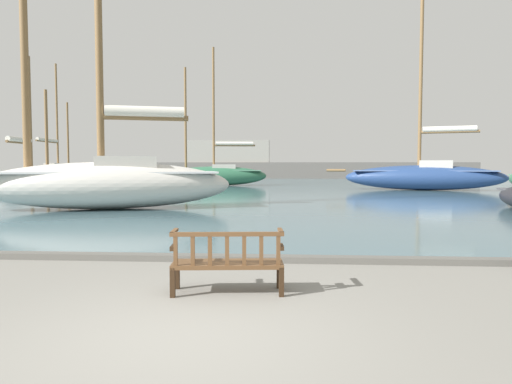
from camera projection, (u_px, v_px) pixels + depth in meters
ground_plane at (182, 334)px, 5.00m from camera, size 160.00×160.00×0.00m
harbor_water at (276, 183)px, 48.83m from camera, size 100.00×80.00×0.08m
quay_edge_kerb at (227, 258)px, 8.83m from camera, size 40.00×0.30×0.12m
park_bench at (228, 261)px, 6.58m from camera, size 1.64×0.67×0.92m
sailboat_nearest_port at (217, 174)px, 41.51m from camera, size 9.37×3.39×12.44m
sailboat_outer_starboard at (424, 175)px, 33.73m from camera, size 12.76×5.52×13.94m
sailboat_outer_port at (108, 180)px, 18.81m from camera, size 10.55×5.75×12.92m
sailboat_centre_channel at (57, 174)px, 45.99m from camera, size 2.27×10.40×12.04m
sailboat_nearest_starboard at (30, 178)px, 34.55m from camera, size 2.45×10.00×10.04m
far_breakwater at (269, 167)px, 66.67m from camera, size 56.30×2.40×5.65m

